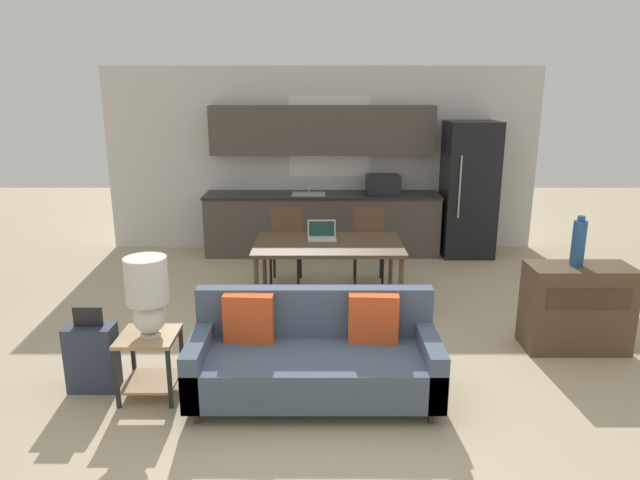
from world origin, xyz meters
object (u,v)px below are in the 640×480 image
(suitcase, at_px, (91,357))
(refrigerator, at_px, (468,189))
(dining_table, at_px, (327,248))
(dining_chair_far_left, at_px, (285,243))
(table_lamp, at_px, (147,292))
(dining_chair_far_right, at_px, (368,242))
(vase, at_px, (577,242))
(couch, at_px, (313,356))
(side_table, at_px, (149,355))
(credenza, at_px, (575,307))
(laptop, at_px, (321,234))

(suitcase, bearing_deg, refrigerator, 44.39)
(dining_table, distance_m, dining_chair_far_left, 1.04)
(table_lamp, bearing_deg, dining_chair_far_right, 55.41)
(refrigerator, relative_size, vase, 4.18)
(couch, xyz_separation_m, side_table, (-1.31, -0.01, 0.02))
(dining_chair_far_right, bearing_deg, side_table, -122.68)
(dining_table, bearing_deg, dining_chair_far_right, 59.60)
(credenza, relative_size, dining_chair_far_left, 1.01)
(dining_table, xyz_separation_m, suitcase, (-1.94, -1.83, -0.40))
(couch, bearing_deg, dining_chair_far_right, 76.78)
(side_table, relative_size, dining_chair_far_right, 0.56)
(dining_chair_far_left, distance_m, suitcase, 3.08)
(side_table, relative_size, credenza, 0.55)
(table_lamp, distance_m, dining_chair_far_left, 2.98)
(side_table, height_order, suitcase, suitcase)
(dining_chair_far_right, bearing_deg, credenza, -45.48)
(refrigerator, bearing_deg, dining_chair_far_left, -155.06)
(credenza, distance_m, dining_chair_far_right, 2.66)
(refrigerator, relative_size, credenza, 2.06)
(refrigerator, relative_size, dining_chair_far_right, 2.09)
(refrigerator, xyz_separation_m, dining_chair_far_left, (-2.58, -1.20, -0.47))
(dining_table, height_order, dining_chair_far_left, dining_chair_far_left)
(refrigerator, distance_m, suitcase, 5.64)
(credenza, bearing_deg, dining_table, 155.07)
(dining_table, relative_size, dining_chair_far_left, 1.75)
(vase, height_order, dining_chair_far_right, vase)
(dining_table, distance_m, table_lamp, 2.40)
(table_lamp, distance_m, suitcase, 0.80)
(side_table, height_order, dining_chair_far_right, dining_chair_far_right)
(refrigerator, relative_size, table_lamp, 3.06)
(dining_table, bearing_deg, suitcase, -136.70)
(table_lamp, distance_m, credenza, 3.86)
(side_table, height_order, credenza, credenza)
(dining_chair_far_left, bearing_deg, dining_table, -56.98)
(vase, height_order, suitcase, vase)
(dining_table, bearing_deg, refrigerator, 45.38)
(refrigerator, bearing_deg, dining_table, -134.62)
(side_table, relative_size, dining_chair_far_left, 0.56)
(dining_chair_far_left, xyz_separation_m, laptop, (0.45, -0.70, 0.29))
(couch, xyz_separation_m, credenza, (2.45, 0.84, 0.08))
(dining_table, bearing_deg, vase, -24.74)
(vase, bearing_deg, dining_chair_far_right, 131.98)
(dining_table, distance_m, side_table, 2.43)
(refrigerator, distance_m, couch, 4.61)
(credenza, xyz_separation_m, vase, (-0.04, 0.03, 0.62))
(side_table, xyz_separation_m, table_lamp, (0.03, -0.00, 0.53))
(refrigerator, bearing_deg, credenza, -85.45)
(credenza, relative_size, laptop, 2.89)
(refrigerator, xyz_separation_m, laptop, (-2.13, -1.90, -0.18))
(side_table, xyz_separation_m, dining_chair_far_right, (1.97, 2.82, 0.15))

